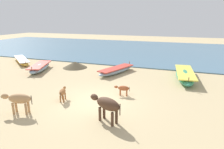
% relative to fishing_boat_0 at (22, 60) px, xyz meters
% --- Properties ---
extents(ground, '(80.00, 80.00, 0.00)m').
position_rel_fishing_boat_0_xyz_m(ground, '(10.66, -6.14, -0.23)').
color(ground, tan).
extents(sea_water, '(60.00, 20.00, 0.08)m').
position_rel_fishing_boat_0_xyz_m(sea_water, '(10.66, 11.74, -0.19)').
color(sea_water, slate).
rests_on(sea_water, ground).
extents(fishing_boat_0, '(4.31, 3.66, 0.62)m').
position_rel_fishing_boat_0_xyz_m(fishing_boat_0, '(0.00, 0.00, 0.00)').
color(fishing_boat_0, gold).
rests_on(fishing_boat_0, ground).
extents(fishing_boat_1, '(1.55, 4.83, 0.78)m').
position_rel_fishing_boat_0_xyz_m(fishing_boat_1, '(15.12, -0.37, 0.08)').
color(fishing_boat_1, '#338C66').
rests_on(fishing_boat_1, ground).
extents(fishing_boat_4, '(2.26, 3.84, 0.72)m').
position_rel_fishing_boat_0_xyz_m(fishing_boat_4, '(3.65, -1.83, 0.05)').
color(fishing_boat_4, '#8CA5B7').
rests_on(fishing_boat_4, ground).
extents(fishing_boat_5, '(2.30, 4.00, 0.66)m').
position_rel_fishing_boat_0_xyz_m(fishing_boat_5, '(9.98, -0.53, 0.02)').
color(fishing_boat_5, '#8CA5B7').
rests_on(fishing_boat_5, ground).
extents(cow_adult_tan, '(1.46, 0.66, 0.96)m').
position_rel_fishing_boat_0_xyz_m(cow_adult_tan, '(7.88, -8.45, 0.46)').
color(cow_adult_tan, tan).
rests_on(cow_adult_tan, ground).
extents(calf_near_brown, '(0.53, 0.99, 0.66)m').
position_rel_fishing_boat_0_xyz_m(calf_near_brown, '(8.95, -6.55, 0.24)').
color(calf_near_brown, brown).
rests_on(calf_near_brown, ground).
extents(calf_far_rust, '(0.89, 0.34, 0.58)m').
position_rel_fishing_boat_0_xyz_m(calf_far_rust, '(11.78, -4.84, 0.18)').
color(calf_far_rust, '#9E4C28').
rests_on(calf_far_rust, ground).
extents(cow_second_adult_dark, '(1.62, 0.92, 1.09)m').
position_rel_fishing_boat_0_xyz_m(cow_second_adult_dark, '(11.95, -7.84, 0.55)').
color(cow_second_adult_dark, '#4C3323').
rests_on(cow_second_adult_dark, ground).
extents(debris_pile_0, '(2.91, 2.91, 0.55)m').
position_rel_fishing_boat_0_xyz_m(debris_pile_0, '(5.96, -0.01, 0.04)').
color(debris_pile_0, brown).
rests_on(debris_pile_0, ground).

